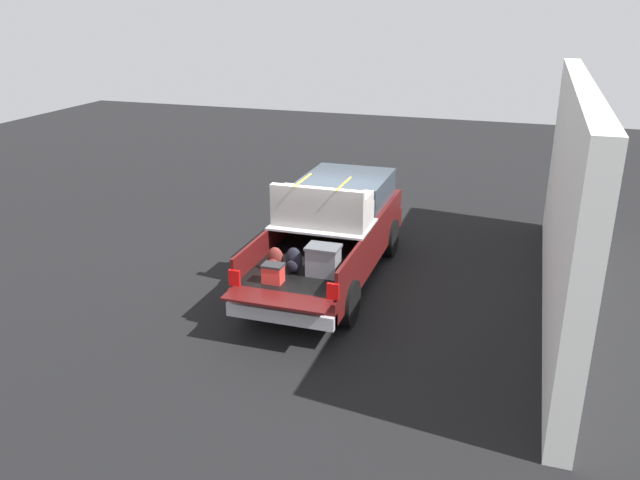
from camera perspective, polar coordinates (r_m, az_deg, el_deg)
The scene contains 3 objects.
ground_plane at distance 13.43m, azimuth 0.80°, elevation -3.54°, with size 40.00×40.00×0.00m, color black.
pickup_truck at distance 13.40m, azimuth 1.31°, elevation 0.93°, with size 6.05×2.06×2.23m.
building_facade at distance 12.39m, azimuth 21.06°, elevation 3.26°, with size 9.56×0.36×4.18m, color white.
Camera 1 is at (-11.70, -3.62, 5.50)m, focal length 36.07 mm.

